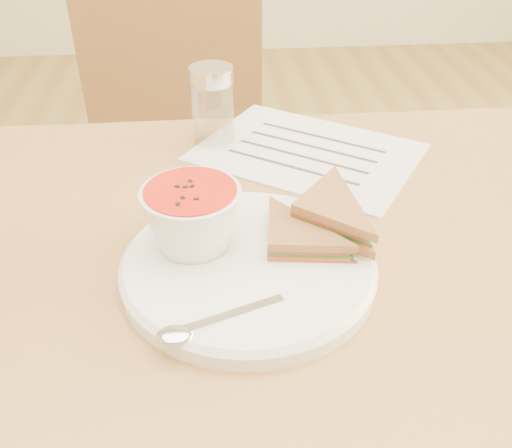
{
  "coord_description": "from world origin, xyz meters",
  "views": [
    {
      "loc": [
        -0.05,
        -0.52,
        1.14
      ],
      "look_at": [
        -0.01,
        -0.03,
        0.8
      ],
      "focal_mm": 40.0,
      "sensor_mm": 36.0,
      "label": 1
    }
  ],
  "objects_px": {
    "chair_far": "(177,202)",
    "dining_table": "(259,442)",
    "condiment_shaker": "(213,105)",
    "soup_bowl": "(192,220)",
    "plate": "(248,268)"
  },
  "relations": [
    {
      "from": "dining_table",
      "to": "plate",
      "type": "height_order",
      "value": "plate"
    },
    {
      "from": "plate",
      "to": "condiment_shaker",
      "type": "height_order",
      "value": "condiment_shaker"
    },
    {
      "from": "plate",
      "to": "dining_table",
      "type": "bearing_deg",
      "value": 70.66
    },
    {
      "from": "chair_far",
      "to": "soup_bowl",
      "type": "distance_m",
      "value": 0.68
    },
    {
      "from": "chair_far",
      "to": "dining_table",
      "type": "bearing_deg",
      "value": 103.64
    },
    {
      "from": "soup_bowl",
      "to": "condiment_shaker",
      "type": "xyz_separation_m",
      "value": [
        0.03,
        0.29,
        0.01
      ]
    },
    {
      "from": "dining_table",
      "to": "condiment_shaker",
      "type": "distance_m",
      "value": 0.51
    },
    {
      "from": "dining_table",
      "to": "condiment_shaker",
      "type": "bearing_deg",
      "value": 99.05
    },
    {
      "from": "dining_table",
      "to": "chair_far",
      "type": "relative_size",
      "value": 1.1
    },
    {
      "from": "plate",
      "to": "soup_bowl",
      "type": "bearing_deg",
      "value": 152.11
    },
    {
      "from": "dining_table",
      "to": "condiment_shaker",
      "type": "height_order",
      "value": "condiment_shaker"
    },
    {
      "from": "condiment_shaker",
      "to": "chair_far",
      "type": "bearing_deg",
      "value": 106.17
    },
    {
      "from": "dining_table",
      "to": "plate",
      "type": "xyz_separation_m",
      "value": [
        -0.02,
        -0.05,
        0.38
      ]
    },
    {
      "from": "dining_table",
      "to": "condiment_shaker",
      "type": "relative_size",
      "value": 8.73
    },
    {
      "from": "chair_far",
      "to": "condiment_shaker",
      "type": "relative_size",
      "value": 7.94
    }
  ]
}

